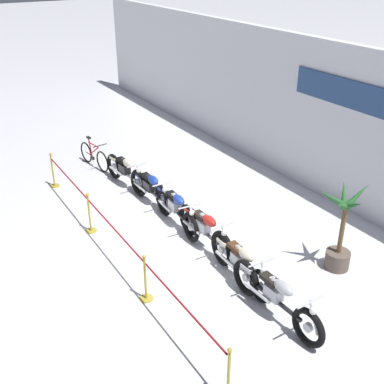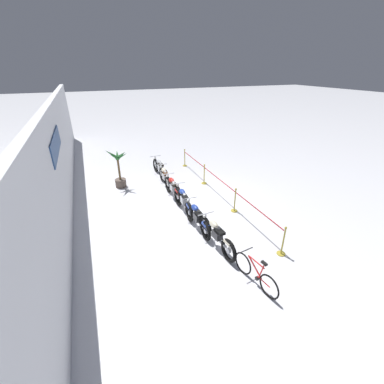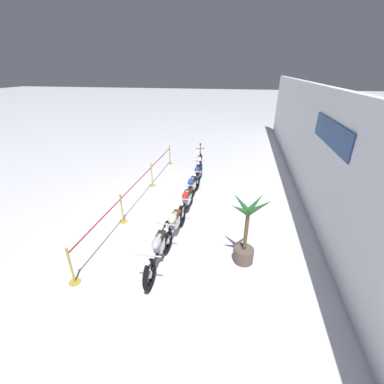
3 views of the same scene
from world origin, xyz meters
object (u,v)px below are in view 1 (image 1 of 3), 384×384
(stanchion_mid_right, at_px, (146,284))
(motorcycle_blue_1, at_px, (150,188))
(motorcycle_silver_5, at_px, (276,297))
(stanchion_mid_left, at_px, (90,219))
(potted_palm_left_of_row, at_px, (341,236))
(motorcycle_cream_4, at_px, (241,263))
(motorcycle_cream_0, at_px, (126,172))
(motorcycle_blue_2, at_px, (176,209))
(motorcycle_red_3, at_px, (205,230))
(bicycle, at_px, (94,156))
(stanchion_far_right, at_px, (228,382))
(stanchion_far_left, at_px, (90,207))

(stanchion_mid_right, bearing_deg, motorcycle_blue_1, 151.54)
(motorcycle_silver_5, distance_m, stanchion_mid_left, 5.10)
(motorcycle_silver_5, relative_size, potted_palm_left_of_row, 1.22)
(motorcycle_cream_4, bearing_deg, motorcycle_silver_5, -4.77)
(motorcycle_cream_0, relative_size, stanchion_mid_left, 2.11)
(stanchion_mid_right, bearing_deg, potted_palm_left_of_row, 73.41)
(motorcycle_cream_0, relative_size, motorcycle_blue_2, 0.93)
(motorcycle_red_3, bearing_deg, bicycle, -175.47)
(potted_palm_left_of_row, xyz_separation_m, stanchion_far_right, (1.60, -4.03, -0.45))
(stanchion_mid_left, bearing_deg, motorcycle_red_3, 43.63)
(bicycle, distance_m, stanchion_far_right, 9.65)
(motorcycle_red_3, relative_size, potted_palm_left_of_row, 1.10)
(potted_palm_left_of_row, bearing_deg, motorcycle_blue_2, -148.39)
(bicycle, height_order, stanchion_mid_left, stanchion_mid_left)
(potted_palm_left_of_row, relative_size, stanchion_far_left, 0.23)
(motorcycle_blue_1, xyz_separation_m, motorcycle_red_3, (2.63, 0.05, 0.03))
(motorcycle_blue_1, xyz_separation_m, motorcycle_blue_2, (1.38, 0.01, 0.01))
(motorcycle_silver_5, distance_m, potted_palm_left_of_row, 2.29)
(motorcycle_blue_1, distance_m, stanchion_mid_left, 2.01)
(stanchion_far_left, bearing_deg, bicycle, 157.91)
(stanchion_mid_left, bearing_deg, potted_palm_left_of_row, 43.63)
(motorcycle_cream_0, bearing_deg, stanchion_far_left, -43.01)
(motorcycle_blue_1, distance_m, stanchion_far_left, 2.05)
(stanchion_far_right, bearing_deg, stanchion_mid_right, 180.00)
(motorcycle_cream_4, relative_size, stanchion_mid_left, 2.01)
(motorcycle_cream_4, xyz_separation_m, bicycle, (-7.23, -0.40, -0.09))
(stanchion_mid_left, relative_size, stanchion_far_right, 1.00)
(motorcycle_cream_4, distance_m, stanchion_far_left, 3.96)
(motorcycle_cream_0, distance_m, potted_palm_left_of_row, 6.48)
(motorcycle_cream_4, relative_size, motorcycle_silver_5, 0.87)
(motorcycle_cream_4, bearing_deg, motorcycle_cream_0, -178.58)
(stanchion_mid_right, bearing_deg, stanchion_mid_left, 180.00)
(motorcycle_blue_1, distance_m, stanchion_far_right, 6.66)
(motorcycle_blue_1, height_order, motorcycle_blue_2, motorcycle_blue_2)
(motorcycle_blue_1, relative_size, stanchion_mid_right, 2.11)
(stanchion_far_left, relative_size, stanchion_mid_right, 8.41)
(motorcycle_cream_0, distance_m, motorcycle_red_3, 3.93)
(motorcycle_blue_1, bearing_deg, stanchion_mid_left, -74.32)
(motorcycle_red_3, height_order, stanchion_far_left, stanchion_far_left)
(motorcycle_cream_0, relative_size, motorcycle_red_3, 1.01)
(motorcycle_blue_1, height_order, bicycle, bicycle)
(potted_palm_left_of_row, height_order, stanchion_far_right, potted_palm_left_of_row)
(motorcycle_red_3, distance_m, stanchion_mid_left, 2.89)
(motorcycle_blue_1, height_order, stanchion_far_left, stanchion_far_left)
(motorcycle_silver_5, xyz_separation_m, stanchion_far_left, (-4.67, -1.83, 0.25))
(motorcycle_red_3, relative_size, motorcycle_cream_4, 1.04)
(stanchion_mid_right, bearing_deg, stanchion_far_left, -180.00)
(motorcycle_cream_0, distance_m, motorcycle_silver_5, 6.60)
(motorcycle_blue_1, xyz_separation_m, stanchion_mid_left, (0.54, -1.94, -0.10))
(motorcycle_cream_4, relative_size, stanchion_far_left, 0.24)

